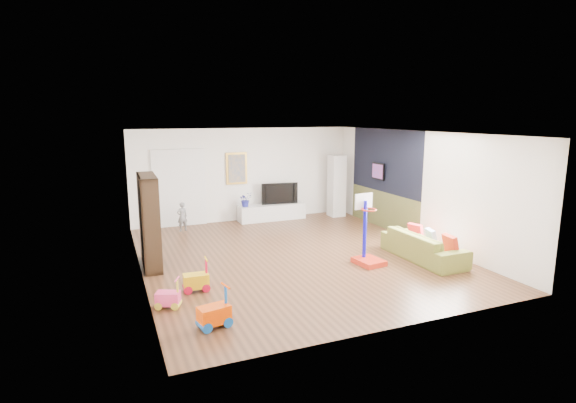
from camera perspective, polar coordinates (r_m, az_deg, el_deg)
name	(u,v)px	position (r m, az deg, el deg)	size (l,w,h in m)	color
floor	(295,255)	(10.06, 0.87, -6.85)	(6.50, 7.50, 0.00)	brown
ceiling	(295,133)	(9.58, 0.92, 8.71)	(6.50, 7.50, 0.00)	white
wall_back	(245,175)	(13.22, -5.53, 3.41)	(6.50, 0.00, 2.70)	white
wall_front	(400,239)	(6.54, 13.99, -4.69)	(6.50, 0.00, 2.70)	silver
wall_left	(138,207)	(8.99, -18.53, -0.69)	(0.00, 7.50, 2.70)	white
wall_right	(417,187)	(11.39, 16.10, 1.81)	(0.00, 7.50, 2.70)	silver
navy_accent	(385,161)	(12.44, 12.18, 5.06)	(0.01, 3.20, 1.70)	black
olive_wainscot	(383,210)	(12.64, 11.93, -1.03)	(0.01, 3.20, 1.00)	brown
doorway	(180,189)	(12.81, -13.61, 1.55)	(1.45, 0.06, 2.10)	white
painting_back	(237,168)	(13.09, -6.54, 4.20)	(0.62, 0.06, 0.92)	gold
artwork_right	(378,171)	(12.60, 11.36, 3.79)	(0.04, 0.56, 0.46)	#7F3F8C
media_console	(272,212)	(13.34, -2.08, -1.34)	(2.01, 0.50, 0.47)	silver
tall_cabinet	(337,186)	(13.81, 6.19, 2.00)	(0.44, 0.44, 1.88)	silver
bookshelf	(149,221)	(9.56, -17.21, -2.41)	(0.34, 1.29, 1.89)	#302013
sofa	(423,246)	(10.15, 16.80, -5.41)	(2.04, 0.80, 0.59)	olive
basketball_hoop	(370,230)	(9.43, 10.36, -3.57)	(0.51, 0.62, 1.48)	red
ride_on_yellow	(196,275)	(8.18, -11.62, -9.16)	(0.44, 0.27, 0.59)	#E7B30E
ride_on_orange	(214,308)	(6.82, -9.40, -13.15)	(0.46, 0.28, 0.61)	#FE4800
ride_on_pink	(168,293)	(7.63, -15.02, -11.17)	(0.37, 0.23, 0.50)	#F73E7B
child	(182,217)	(12.34, -13.29, -1.89)	(0.29, 0.19, 0.79)	slate
tv	(279,193)	(13.39, -1.17, 1.10)	(1.09, 0.14, 0.63)	black
vase_plant	(245,199)	(12.98, -5.43, 0.26)	(0.37, 0.32, 0.41)	navy
pillow_left	(451,245)	(9.78, 19.95, -5.18)	(0.11, 0.40, 0.40)	#B52A16
pillow_center	(431,237)	(10.23, 17.74, -4.34)	(0.09, 0.35, 0.35)	white
pillow_right	(416,231)	(10.65, 15.89, -3.64)	(0.09, 0.34, 0.34)	red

